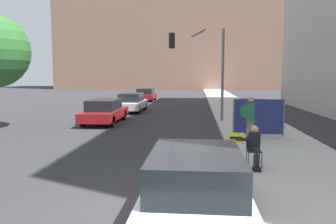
{
  "coord_description": "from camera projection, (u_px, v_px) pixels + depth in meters",
  "views": [
    {
      "loc": [
        0.75,
        -5.98,
        2.76
      ],
      "look_at": [
        -0.34,
        6.27,
        1.39
      ],
      "focal_mm": 35.0,
      "sensor_mm": 36.0,
      "label": 1
    }
  ],
  "objects": [
    {
      "name": "protest_banner",
      "position": [
        258.0,
        117.0,
        14.09
      ],
      "size": [
        2.19,
        0.06,
        1.61
      ],
      "color": "slate",
      "rests_on": "sidewalk_curb"
    },
    {
      "name": "building_backdrop_far",
      "position": [
        185.0,
        13.0,
        67.56
      ],
      "size": [
        52.0,
        12.0,
        31.11
      ],
      "color": "#936B56",
      "rests_on": "ground_plane"
    },
    {
      "name": "car_on_road_nearest",
      "position": [
        105.0,
        111.0,
        18.97
      ],
      "size": [
        1.81,
        4.63,
        1.39
      ],
      "color": "maroon",
      "rests_on": "ground_plane"
    },
    {
      "name": "car_on_road_midblock",
      "position": [
        132.0,
        102.0,
        25.06
      ],
      "size": [
        1.79,
        4.65,
        1.42
      ],
      "color": "white",
      "rests_on": "ground_plane"
    },
    {
      "name": "ground_plane",
      "position": [
        157.0,
        220.0,
        6.29
      ],
      "size": [
        160.0,
        160.0,
        0.0
      ],
      "primitive_type": "plane",
      "color": "#303033"
    },
    {
      "name": "car_on_road_distant",
      "position": [
        146.0,
        95.0,
        35.62
      ],
      "size": [
        1.89,
        4.36,
        1.36
      ],
      "color": "maroon",
      "rests_on": "ground_plane"
    },
    {
      "name": "traffic_light_pole",
      "position": [
        203.0,
        58.0,
        18.6
      ],
      "size": [
        3.15,
        2.92,
        5.27
      ],
      "color": "slate",
      "rests_on": "sidewalk_curb"
    },
    {
      "name": "sidewalk_curb",
      "position": [
        245.0,
        118.0,
        20.8
      ],
      "size": [
        3.74,
        90.0,
        0.14
      ],
      "primitive_type": "cube",
      "color": "beige",
      "rests_on": "ground_plane"
    },
    {
      "name": "parked_car_curbside",
      "position": [
        196.0,
        189.0,
        5.91
      ],
      "size": [
        1.84,
        4.47,
        1.43
      ],
      "color": "silver",
      "rests_on": "ground_plane"
    },
    {
      "name": "jogger_on_sidewalk",
      "position": [
        250.0,
        120.0,
        12.4
      ],
      "size": [
        0.34,
        0.34,
        1.83
      ],
      "rotation": [
        0.0,
        0.0,
        3.57
      ],
      "color": "#756651",
      "rests_on": "sidewalk_curb"
    },
    {
      "name": "seated_protester",
      "position": [
        254.0,
        145.0,
        9.33
      ],
      "size": [
        0.96,
        0.77,
        1.21
      ],
      "rotation": [
        0.0,
        0.0,
        -0.36
      ],
      "color": "#474C56",
      "rests_on": "sidewalk_curb"
    }
  ]
}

